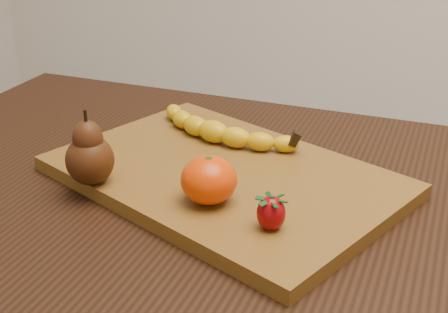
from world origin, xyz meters
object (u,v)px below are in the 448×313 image
at_px(table, 199,249).
at_px(cutting_board, 224,177).
at_px(mandarin, 209,180).
at_px(pear, 89,148).

relative_size(table, cutting_board, 2.22).
distance_m(table, mandarin, 0.17).
height_order(pear, mandarin, pear).
relative_size(table, pear, 10.30).
height_order(table, pear, pear).
xyz_separation_m(table, pear, (-0.12, -0.07, 0.17)).
bearing_deg(mandarin, pear, -177.27).
bearing_deg(cutting_board, pear, -125.95).
height_order(cutting_board, pear, pear).
distance_m(table, cutting_board, 0.11).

